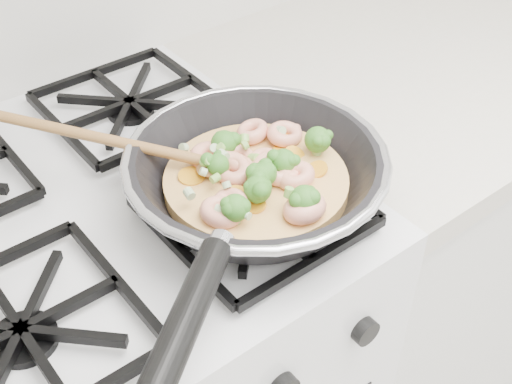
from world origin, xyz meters
TOP-DOWN VIEW (x-y plane):
  - counter_right at (0.80, 1.70)m, footprint 1.00×0.60m
  - skillet at (0.16, 1.56)m, footprint 0.44×0.48m

SIDE VIEW (x-z plane):
  - counter_right at x=0.80m, z-range 0.00..0.90m
  - skillet at x=0.16m, z-range 0.91..1.01m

